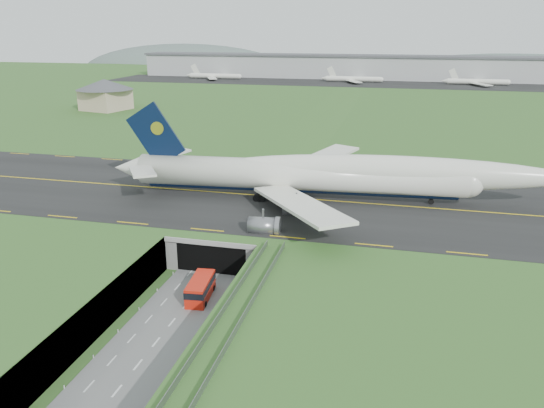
# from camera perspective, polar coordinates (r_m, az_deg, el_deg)

# --- Properties ---
(ground) EXTENTS (900.00, 900.00, 0.00)m
(ground) POSITION_cam_1_polar(r_m,az_deg,el_deg) (82.75, -8.43, -9.82)
(ground) COLOR #335D25
(ground) RESTS_ON ground
(airfield_deck) EXTENTS (800.00, 800.00, 6.00)m
(airfield_deck) POSITION_cam_1_polar(r_m,az_deg,el_deg) (81.38, -8.53, -7.96)
(airfield_deck) COLOR gray
(airfield_deck) RESTS_ON ground
(trench_road) EXTENTS (12.00, 75.00, 0.20)m
(trench_road) POSITION_cam_1_polar(r_m,az_deg,el_deg) (76.74, -10.56, -12.28)
(trench_road) COLOR slate
(trench_road) RESTS_ON ground
(taxiway) EXTENTS (800.00, 44.00, 0.18)m
(taxiway) POSITION_cam_1_polar(r_m,az_deg,el_deg) (109.22, -2.16, 0.96)
(taxiway) COLOR black
(taxiway) RESTS_ON airfield_deck
(tunnel_portal) EXTENTS (17.00, 22.30, 6.00)m
(tunnel_portal) POSITION_cam_1_polar(r_m,az_deg,el_deg) (95.51, -4.80, -3.48)
(tunnel_portal) COLOR gray
(tunnel_portal) RESTS_ON ground
(guideway) EXTENTS (3.00, 53.00, 7.05)m
(guideway) POSITION_cam_1_polar(r_m,az_deg,el_deg) (61.24, -5.64, -14.93)
(guideway) COLOR #A8A8A3
(guideway) RESTS_ON ground
(jumbo_jet) EXTENTS (90.34, 58.67, 19.47)m
(jumbo_jet) POSITION_cam_1_polar(r_m,az_deg,el_deg) (105.38, 6.28, 3.12)
(jumbo_jet) COLOR white
(jumbo_jet) RESTS_ON ground
(shuttle_tram) EXTENTS (3.66, 7.93, 3.13)m
(shuttle_tram) POSITION_cam_1_polar(r_m,az_deg,el_deg) (81.18, -7.71, -9.00)
(shuttle_tram) COLOR red
(shuttle_tram) RESTS_ON ground
(service_building) EXTENTS (27.99, 27.99, 12.70)m
(service_building) POSITION_cam_1_polar(r_m,az_deg,el_deg) (235.05, -17.53, 11.44)
(service_building) COLOR #C7AD90
(service_building) RESTS_ON ground
(cargo_terminal) EXTENTS (320.00, 67.00, 15.60)m
(cargo_terminal) POSITION_cam_1_polar(r_m,az_deg,el_deg) (368.51, 9.53, 14.35)
(cargo_terminal) COLOR #B2B2B2
(cargo_terminal) RESTS_ON ground
(distant_hills) EXTENTS (700.00, 91.00, 60.00)m
(distant_hills) POSITION_cam_1_polar(r_m,az_deg,el_deg) (500.24, 18.24, 12.66)
(distant_hills) COLOR #53645D
(distant_hills) RESTS_ON ground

